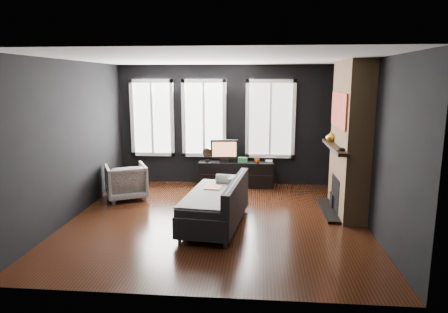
# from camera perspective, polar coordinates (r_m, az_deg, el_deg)

# --- Properties ---
(floor) EXTENTS (5.00, 5.00, 0.00)m
(floor) POSITION_cam_1_polar(r_m,az_deg,el_deg) (6.97, -1.05, -8.96)
(floor) COLOR black
(floor) RESTS_ON ground
(ceiling) EXTENTS (5.00, 5.00, 0.00)m
(ceiling) POSITION_cam_1_polar(r_m,az_deg,el_deg) (6.56, -1.14, 13.80)
(ceiling) COLOR white
(ceiling) RESTS_ON ground
(wall_back) EXTENTS (5.00, 0.02, 2.70)m
(wall_back) POSITION_cam_1_polar(r_m,az_deg,el_deg) (9.10, 0.60, 4.50)
(wall_back) COLOR black
(wall_back) RESTS_ON ground
(wall_left) EXTENTS (0.02, 5.00, 2.70)m
(wall_left) POSITION_cam_1_polar(r_m,az_deg,el_deg) (7.33, -20.92, 2.20)
(wall_left) COLOR black
(wall_left) RESTS_ON ground
(wall_right) EXTENTS (0.02, 5.00, 2.70)m
(wall_right) POSITION_cam_1_polar(r_m,az_deg,el_deg) (6.83, 20.25, 1.65)
(wall_right) COLOR black
(wall_right) RESTS_ON ground
(windows) EXTENTS (4.00, 0.16, 1.76)m
(windows) POSITION_cam_1_polar(r_m,az_deg,el_deg) (9.05, -2.30, 10.99)
(windows) COLOR white
(windows) RESTS_ON wall_back
(fireplace) EXTENTS (0.70, 1.62, 2.70)m
(fireplace) POSITION_cam_1_polar(r_m,az_deg,el_deg) (7.36, 17.55, 2.45)
(fireplace) COLOR #93724C
(fireplace) RESTS_ON floor
(sofa) EXTENTS (1.13, 1.95, 0.80)m
(sofa) POSITION_cam_1_polar(r_m,az_deg,el_deg) (6.58, -1.32, -6.52)
(sofa) COLOR #27272A
(sofa) RESTS_ON floor
(stripe_pillow) EXTENTS (0.13, 0.31, 0.31)m
(stripe_pillow) POSITION_cam_1_polar(r_m,az_deg,el_deg) (6.88, 1.11, -4.21)
(stripe_pillow) COLOR gray
(stripe_pillow) RESTS_ON sofa
(armchair) EXTENTS (1.00, 0.98, 0.78)m
(armchair) POSITION_cam_1_polar(r_m,az_deg,el_deg) (8.27, -13.83, -3.24)
(armchair) COLOR white
(armchair) RESTS_ON floor
(media_console) EXTENTS (1.66, 0.56, 0.57)m
(media_console) POSITION_cam_1_polar(r_m,az_deg,el_deg) (9.01, 1.73, -2.45)
(media_console) COLOR black
(media_console) RESTS_ON floor
(monitor) EXTENTS (0.63, 0.19, 0.55)m
(monitor) POSITION_cam_1_polar(r_m,az_deg,el_deg) (8.90, 0.04, 1.06)
(monitor) COLOR black
(monitor) RESTS_ON media_console
(desk_fan) EXTENTS (0.25, 0.25, 0.31)m
(desk_fan) POSITION_cam_1_polar(r_m,az_deg,el_deg) (8.95, -2.38, 0.32)
(desk_fan) COLOR #A6A6A6
(desk_fan) RESTS_ON media_console
(mug) EXTENTS (0.12, 0.10, 0.11)m
(mug) POSITION_cam_1_polar(r_m,az_deg,el_deg) (8.87, 4.74, -0.46)
(mug) COLOR #DC530B
(mug) RESTS_ON media_console
(book) EXTENTS (0.15, 0.03, 0.20)m
(book) POSITION_cam_1_polar(r_m,az_deg,el_deg) (9.00, 5.99, -0.03)
(book) COLOR #B5AF91
(book) RESTS_ON media_console
(storage_box) EXTENTS (0.21, 0.14, 0.11)m
(storage_box) POSITION_cam_1_polar(r_m,az_deg,el_deg) (8.86, 2.68, -0.46)
(storage_box) COLOR #307B46
(storage_box) RESTS_ON media_console
(mantel_vase) EXTENTS (0.24, 0.25, 0.19)m
(mantel_vase) POSITION_cam_1_polar(r_m,az_deg,el_deg) (7.75, 15.04, 2.80)
(mantel_vase) COLOR gold
(mantel_vase) RESTS_ON fireplace
(mantel_clock) EXTENTS (0.15, 0.15, 0.04)m
(mantel_clock) POSITION_cam_1_polar(r_m,az_deg,el_deg) (6.79, 16.42, 0.98)
(mantel_clock) COLOR black
(mantel_clock) RESTS_ON fireplace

